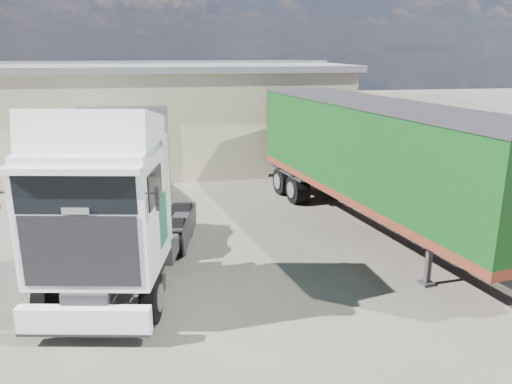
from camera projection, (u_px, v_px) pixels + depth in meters
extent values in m
plane|color=#292621|center=(175.00, 274.00, 13.93)|extent=(120.00, 120.00, 0.00)
cube|color=#BDB291|center=(57.00, 116.00, 27.39)|extent=(30.00, 12.00, 5.00)
cube|color=slate|center=(51.00, 67.00, 26.66)|extent=(30.60, 12.60, 0.30)
cube|color=slate|center=(124.00, 147.00, 22.55)|extent=(4.00, 0.08, 3.60)
cube|color=slate|center=(51.00, 63.00, 26.60)|extent=(30.60, 0.40, 0.15)
cube|color=maroon|center=(444.00, 166.00, 21.19)|extent=(0.35, 26.00, 2.50)
cylinder|color=black|center=(100.00, 297.00, 11.41)|extent=(2.87, 1.64, 1.16)
cylinder|color=black|center=(140.00, 237.00, 15.11)|extent=(2.93, 1.65, 1.16)
cylinder|color=black|center=(150.00, 220.00, 16.59)|extent=(2.93, 1.65, 1.16)
cube|color=#2D2D30|center=(128.00, 239.00, 13.83)|extent=(2.31, 7.31, 0.33)
cube|color=silver|center=(84.00, 320.00, 10.40)|extent=(2.80, 0.79, 0.60)
cube|color=silver|center=(98.00, 213.00, 11.25)|extent=(3.17, 2.99, 2.69)
cube|color=black|center=(80.00, 251.00, 10.15)|extent=(2.39, 0.51, 1.54)
cube|color=black|center=(75.00, 194.00, 9.84)|extent=(2.44, 0.51, 0.82)
cube|color=silver|center=(94.00, 135.00, 10.99)|extent=(3.07, 2.60, 1.35)
cube|color=#0B5335|center=(47.00, 219.00, 11.77)|extent=(0.17, 0.81, 1.21)
cube|color=#0B5335|center=(163.00, 219.00, 11.74)|extent=(0.17, 0.81, 1.21)
cylinder|color=#2D2D30|center=(140.00, 214.00, 15.14)|extent=(1.41, 1.41, 0.13)
cube|color=#2D2D30|center=(428.00, 264.00, 13.14)|extent=(0.38, 0.38, 1.21)
cube|color=#2D2D30|center=(487.00, 254.00, 13.80)|extent=(0.38, 0.38, 1.21)
cylinder|color=black|center=(314.00, 183.00, 21.23)|extent=(2.96, 1.64, 1.16)
cube|color=#2D2D30|center=(373.00, 202.00, 17.12)|extent=(3.21, 13.10, 0.38)
cube|color=maroon|center=(374.00, 192.00, 17.02)|extent=(5.04, 13.43, 0.26)
cube|color=black|center=(377.00, 147.00, 16.59)|extent=(5.04, 13.43, 2.85)
cube|color=#2D2D30|center=(380.00, 104.00, 16.19)|extent=(5.12, 13.51, 0.09)
cylinder|color=black|center=(104.00, 196.00, 20.18)|extent=(2.10, 1.20, 0.68)
cylinder|color=black|center=(92.00, 178.00, 23.03)|extent=(2.10, 1.20, 0.68)
cube|color=silver|center=(96.00, 169.00, 21.40)|extent=(3.20, 5.11, 1.76)
cube|color=silver|center=(104.00, 181.00, 19.72)|extent=(2.10, 1.42, 1.14)
cube|color=black|center=(102.00, 166.00, 19.74)|extent=(1.76, 0.58, 0.62)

